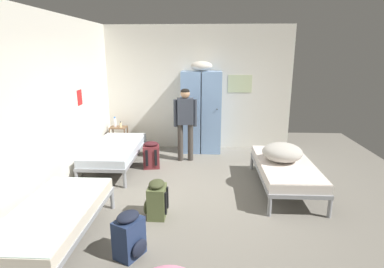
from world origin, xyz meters
TOP-DOWN VIEW (x-y plane):
  - ground_plane at (0.00, 0.00)m, footprint 8.19×8.19m
  - room_backdrop at (-1.16, 1.19)m, footprint 4.36×5.18m
  - locker_bank at (0.11, 2.28)m, footprint 0.90×0.55m
  - shelf_unit at (-1.82, 2.22)m, footprint 0.38×0.30m
  - bed_left_rear at (-1.57, 1.07)m, footprint 0.90×1.90m
  - bed_right at (1.57, 0.25)m, footprint 0.90×1.90m
  - bed_left_front at (-1.57, -1.48)m, footprint 0.90×1.90m
  - bedding_heap at (1.51, 0.29)m, footprint 0.66×0.61m
  - person_traveler at (-0.21, 1.61)m, footprint 0.48×0.23m
  - water_bottle at (-1.90, 2.24)m, footprint 0.07×0.07m
  - lotion_bottle at (-1.75, 2.18)m, footprint 0.05×0.05m
  - backpack_olive at (-0.45, -0.77)m, footprint 0.34×0.32m
  - backpack_navy at (-0.61, -1.66)m, footprint 0.41×0.40m
  - backpack_maroon at (-0.86, 1.14)m, footprint 0.35×0.37m

SIDE VIEW (x-z plane):
  - ground_plane at x=0.00m, z-range 0.00..0.00m
  - backpack_olive at x=-0.45m, z-range -0.02..0.53m
  - backpack_navy at x=-0.61m, z-range -0.02..0.53m
  - backpack_maroon at x=-0.86m, z-range -0.02..0.53m
  - shelf_unit at x=-1.82m, z-range 0.06..0.63m
  - bed_left_rear at x=-1.57m, z-range 0.14..0.63m
  - bed_right at x=1.57m, z-range 0.14..0.63m
  - bed_left_front at x=-1.57m, z-range 0.14..0.63m
  - lotion_bottle at x=-1.75m, z-range 0.56..0.70m
  - bedding_heap at x=1.51m, z-range 0.49..0.80m
  - water_bottle at x=-1.90m, z-range 0.56..0.80m
  - person_traveler at x=-0.21m, z-range 0.16..1.70m
  - locker_bank at x=0.11m, z-range -0.07..2.00m
  - room_backdrop at x=-1.16m, z-range 0.00..2.86m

